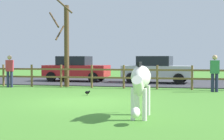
{
  "coord_description": "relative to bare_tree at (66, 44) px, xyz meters",
  "views": [
    {
      "loc": [
        3.3,
        -10.83,
        1.51
      ],
      "look_at": [
        0.68,
        1.31,
        1.04
      ],
      "focal_mm": 52.35,
      "sensor_mm": 36.0,
      "label": 1
    }
  ],
  "objects": [
    {
      "name": "paddock_fence",
      "position": [
        2.29,
        -0.26,
        -1.59
      ],
      "size": [
        21.42,
        0.11,
        1.15
      ],
      "color": "brown",
      "rests_on": "ground_plane"
    },
    {
      "name": "zebra",
      "position": [
        4.92,
        -8.01,
        -1.32
      ],
      "size": [
        0.48,
        1.93,
        1.41
      ],
      "color": "white",
      "rests_on": "ground_plane"
    },
    {
      "name": "parked_car_red",
      "position": [
        -0.61,
        3.46,
        -1.41
      ],
      "size": [
        4.06,
        2.0,
        1.56
      ],
      "color": "red",
      "rests_on": "parking_asphalt"
    },
    {
      "name": "crow_on_grass",
      "position": [
        2.23,
        -3.59,
        -2.12
      ],
      "size": [
        0.21,
        0.1,
        0.2
      ],
      "color": "black",
      "rests_on": "ground_plane"
    },
    {
      "name": "bare_tree",
      "position": [
        0.0,
        0.0,
        0.0
      ],
      "size": [
        1.46,
        1.49,
        4.53
      ],
      "color": "#513A23",
      "rests_on": "ground_plane"
    },
    {
      "name": "ground_plane",
      "position": [
        2.64,
        -5.26,
        -2.25
      ],
      "size": [
        60.0,
        60.0,
        0.0
      ],
      "primitive_type": "plane",
      "color": "#47842D"
    },
    {
      "name": "parked_car_silver",
      "position": [
        4.46,
        3.17,
        -1.41
      ],
      "size": [
        4.17,
        2.26,
        1.56
      ],
      "color": "#B7BABF",
      "rests_on": "parking_asphalt"
    },
    {
      "name": "parking_asphalt",
      "position": [
        2.64,
        4.04,
        -2.22
      ],
      "size": [
        28.0,
        7.4,
        0.05
      ],
      "primitive_type": "cube",
      "color": "#38383D",
      "rests_on": "ground_plane"
    },
    {
      "name": "visitor_left_of_tree",
      "position": [
        -2.69,
        -0.95,
        -1.34
      ],
      "size": [
        0.4,
        0.3,
        1.64
      ],
      "color": "#232847",
      "rests_on": "ground_plane"
    },
    {
      "name": "visitor_right_of_tree",
      "position": [
        7.33,
        -1.11,
        -1.34
      ],
      "size": [
        0.39,
        0.28,
        1.64
      ],
      "color": "#232847",
      "rests_on": "ground_plane"
    }
  ]
}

